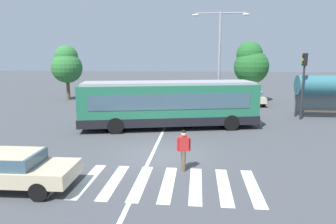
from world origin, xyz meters
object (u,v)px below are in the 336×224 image
object	(u,v)px
city_transit_bus	(169,104)
background_tree_left	(67,65)
parked_car_blue	(118,95)
parked_car_white	(197,96)
parked_car_teal	(226,96)
parked_car_charcoal	(146,95)
traffic_light_far_corner	(304,76)
foreground_sedan	(11,168)
parked_car_champagne	(252,97)
pedestrian_crossing_street	(184,148)
parked_car_red	(171,96)
twin_arm_street_lamp	(220,51)
bus_stop_shelter	(327,86)
background_tree_right	(251,63)

from	to	relation	value
city_transit_bus	background_tree_left	size ratio (longest dim) A/B	2.04
parked_car_blue	background_tree_left	world-z (taller)	background_tree_left
parked_car_white	parked_car_teal	distance (m)	2.91
parked_car_charcoal	parked_car_teal	xyz separation A→B (m)	(8.09, 0.11, 0.00)
parked_car_charcoal	traffic_light_far_corner	bearing A→B (deg)	-28.55
foreground_sedan	parked_car_champagne	size ratio (longest dim) A/B	1.01
parked_car_white	parked_car_blue	bearing A→B (deg)	178.16
traffic_light_far_corner	background_tree_left	world-z (taller)	background_tree_left
pedestrian_crossing_street	parked_car_charcoal	distance (m)	18.71
parked_car_champagne	parked_car_charcoal	bearing A→B (deg)	179.98
pedestrian_crossing_street	foreground_sedan	world-z (taller)	pedestrian_crossing_street
parked_car_red	background_tree_left	world-z (taller)	background_tree_left
parked_car_white	twin_arm_street_lamp	world-z (taller)	twin_arm_street_lamp
parked_car_blue	parked_car_red	bearing A→B (deg)	-1.68
city_transit_bus	parked_car_charcoal	xyz separation A→B (m)	(-3.41, 10.66, -0.82)
city_transit_bus	parked_car_champagne	xyz separation A→B (m)	(7.22, 10.65, -0.82)
parked_car_teal	traffic_light_far_corner	distance (m)	9.01
parked_car_blue	twin_arm_street_lamp	distance (m)	11.96
city_transit_bus	bus_stop_shelter	bearing A→B (deg)	21.83
city_transit_bus	parked_car_charcoal	distance (m)	11.22
background_tree_left	foreground_sedan	bearing A→B (deg)	-71.04
parked_car_champagne	twin_arm_street_lamp	size ratio (longest dim) A/B	0.55
parked_car_champagne	parked_car_red	bearing A→B (deg)	-179.76
parked_car_champagne	parked_car_blue	bearing A→B (deg)	179.47
twin_arm_street_lamp	background_tree_right	world-z (taller)	twin_arm_street_lamp
parked_car_white	background_tree_right	bearing A→B (deg)	20.15
parked_car_white	pedestrian_crossing_street	bearing A→B (deg)	-91.45
background_tree_right	parked_car_charcoal	bearing A→B (deg)	-170.10
city_transit_bus	parked_car_champagne	bearing A→B (deg)	55.89
pedestrian_crossing_street	parked_car_red	distance (m)	18.20
background_tree_right	twin_arm_street_lamp	bearing A→B (deg)	-117.75
twin_arm_street_lamp	parked_car_red	bearing A→B (deg)	131.03
background_tree_left	parked_car_charcoal	bearing A→B (deg)	-7.96
city_transit_bus	twin_arm_street_lamp	distance (m)	7.45
parked_car_charcoal	background_tree_right	bearing A→B (deg)	9.90
city_transit_bus	parked_car_charcoal	bearing A→B (deg)	107.73
parked_car_blue	background_tree_left	size ratio (longest dim) A/B	0.77
parked_car_blue	background_tree_left	xyz separation A→B (m)	(-5.85, 1.10, 3.02)
parked_car_red	bus_stop_shelter	bearing A→B (deg)	-25.33
parked_car_white	bus_stop_shelter	xyz separation A→B (m)	(9.90, -5.84, 1.65)
twin_arm_street_lamp	parked_car_blue	bearing A→B (deg)	152.04
parked_car_teal	twin_arm_street_lamp	xyz separation A→B (m)	(-1.14, -5.22, 4.32)
parked_car_blue	parked_car_white	distance (m)	8.09
foreground_sedan	parked_car_charcoal	size ratio (longest dim) A/B	1.01
parked_car_blue	parked_car_charcoal	distance (m)	2.91
pedestrian_crossing_street	background_tree_left	size ratio (longest dim) A/B	0.29
foreground_sedan	twin_arm_street_lamp	size ratio (longest dim) A/B	0.56
foreground_sedan	background_tree_right	xyz separation A→B (m)	(11.89, 22.34, 3.21)
city_transit_bus	parked_car_teal	world-z (taller)	city_transit_bus
city_transit_bus	parked_car_blue	xyz separation A→B (m)	(-6.31, 10.78, -0.82)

